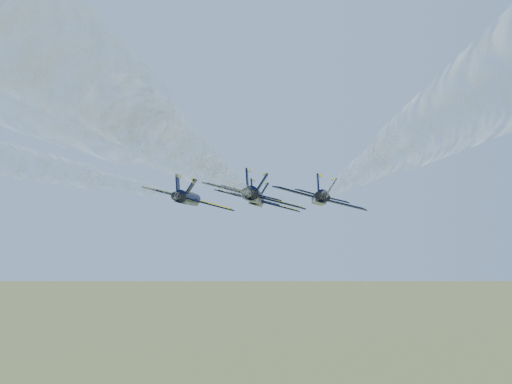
# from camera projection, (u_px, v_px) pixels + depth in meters

# --- Properties ---
(jet_lead) EXTENTS (14.80, 19.34, 5.29)m
(jet_lead) POSITION_uv_depth(u_px,v_px,m) (257.00, 200.00, 109.96)
(jet_lead) COLOR black
(jet_left) EXTENTS (14.80, 19.34, 5.29)m
(jet_left) POSITION_uv_depth(u_px,v_px,m) (188.00, 198.00, 101.11)
(jet_left) COLOR black
(jet_right) EXTENTS (14.80, 19.34, 5.29)m
(jet_right) POSITION_uv_depth(u_px,v_px,m) (319.00, 198.00, 100.10)
(jet_right) COLOR black
(jet_slot) EXTENTS (14.80, 19.34, 5.29)m
(jet_slot) POSITION_uv_depth(u_px,v_px,m) (254.00, 195.00, 90.97)
(jet_slot) COLOR black
(smoke_trail_lead) EXTENTS (5.77, 103.43, 3.62)m
(smoke_trail_lead) POSITION_uv_depth(u_px,v_px,m) (187.00, 142.00, 31.86)
(smoke_trail_lead) COLOR white
(smoke_trail_right) EXTENTS (5.77, 103.43, 3.62)m
(smoke_trail_right) POSITION_uv_depth(u_px,v_px,m) (439.00, 105.00, 22.00)
(smoke_trail_right) COLOR white
(smoke_trail_slot) EXTENTS (5.77, 103.43, 3.62)m
(smoke_trail_slot) POSITION_uv_depth(u_px,v_px,m) (61.00, 22.00, 12.87)
(smoke_trail_slot) COLOR white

